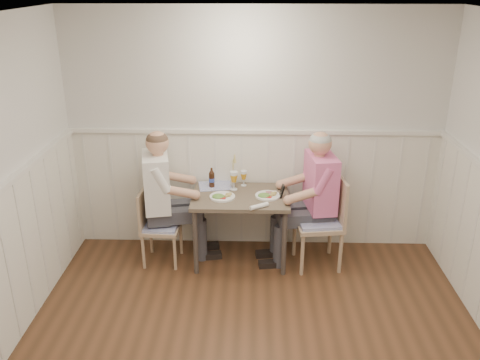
{
  "coord_description": "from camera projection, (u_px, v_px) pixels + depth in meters",
  "views": [
    {
      "loc": [
        -0.01,
        -2.95,
        2.86
      ],
      "look_at": [
        -0.14,
        1.64,
        1.0
      ],
      "focal_mm": 38.0,
      "sensor_mm": 36.0,
      "label": 1
    }
  ],
  "objects": [
    {
      "name": "chair_right",
      "position": [
        324.0,
        218.0,
        5.23
      ],
      "size": [
        0.52,
        0.52,
        0.98
      ],
      "color": "tan",
      "rests_on": "ground"
    },
    {
      "name": "beer_bottle",
      "position": [
        212.0,
        179.0,
        5.4
      ],
      "size": [
        0.06,
        0.06,
        0.22
      ],
      "color": "black",
      "rests_on": "dining_table"
    },
    {
      "name": "chair_left",
      "position": [
        156.0,
        223.0,
        5.31
      ],
      "size": [
        0.41,
        0.41,
        0.82
      ],
      "color": "tan",
      "rests_on": "ground"
    },
    {
      "name": "wainscot",
      "position": [
        254.0,
        258.0,
        4.19
      ],
      "size": [
        4.0,
        4.49,
        1.34
      ],
      "color": "white",
      "rests_on": "ground"
    },
    {
      "name": "beer_glass_b",
      "position": [
        234.0,
        178.0,
        5.32
      ],
      "size": [
        0.08,
        0.08,
        0.2
      ],
      "color": "silver",
      "rests_on": "dining_table"
    },
    {
      "name": "rolled_napkin",
      "position": [
        259.0,
        206.0,
        4.93
      ],
      "size": [
        0.19,
        0.14,
        0.04
      ],
      "color": "white",
      "rests_on": "dining_table"
    },
    {
      "name": "plate_diner",
      "position": [
        221.0,
        196.0,
        5.16
      ],
      "size": [
        0.26,
        0.26,
        0.07
      ],
      "color": "white",
      "rests_on": "dining_table"
    },
    {
      "name": "diner_cream",
      "position": [
        163.0,
        207.0,
        5.31
      ],
      "size": [
        0.73,
        0.53,
        1.45
      ],
      "color": "#3F3F47",
      "rests_on": "ground"
    },
    {
      "name": "gingham_mat",
      "position": [
        215.0,
        186.0,
        5.46
      ],
      "size": [
        0.39,
        0.33,
        0.01
      ],
      "color": "#4955A9",
      "rests_on": "dining_table"
    },
    {
      "name": "man_in_pink",
      "position": [
        315.0,
        208.0,
        5.28
      ],
      "size": [
        0.72,
        0.5,
        1.45
      ],
      "color": "#3F3F47",
      "rests_on": "ground"
    },
    {
      "name": "room_shell",
      "position": [
        255.0,
        201.0,
        3.24
      ],
      "size": [
        4.04,
        4.54,
        2.6
      ],
      "color": "silver",
      "rests_on": "ground"
    },
    {
      "name": "beer_glass_a",
      "position": [
        244.0,
        176.0,
        5.43
      ],
      "size": [
        0.07,
        0.07,
        0.17
      ],
      "color": "silver",
      "rests_on": "dining_table"
    },
    {
      "name": "grass_vase",
      "position": [
        232.0,
        171.0,
        5.39
      ],
      "size": [
        0.04,
        0.04,
        0.38
      ],
      "color": "silver",
      "rests_on": "dining_table"
    },
    {
      "name": "plate_man",
      "position": [
        267.0,
        195.0,
        5.19
      ],
      "size": [
        0.26,
        0.26,
        0.06
      ],
      "color": "white",
      "rests_on": "dining_table"
    },
    {
      "name": "dining_table",
      "position": [
        241.0,
        204.0,
        5.27
      ],
      "size": [
        0.99,
        0.7,
        0.75
      ],
      "color": "brown",
      "rests_on": "ground"
    }
  ]
}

